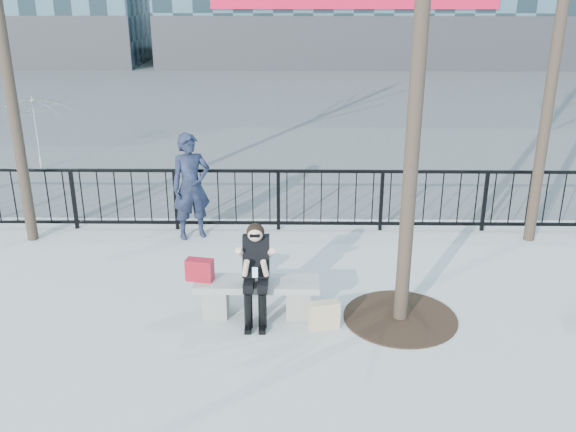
{
  "coord_description": "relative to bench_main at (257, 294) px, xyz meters",
  "views": [
    {
      "loc": [
        0.52,
        -7.56,
        4.32
      ],
      "look_at": [
        0.4,
        0.8,
        1.1
      ],
      "focal_mm": 40.0,
      "sensor_mm": 36.0,
      "label": 1
    }
  ],
  "objects": [
    {
      "name": "handbag",
      "position": [
        -0.75,
        0.02,
        0.34
      ],
      "size": [
        0.38,
        0.23,
        0.29
      ],
      "primitive_type": "cube",
      "rotation": [
        0.0,
        0.0,
        -0.18
      ],
      "color": "maroon",
      "rests_on": "bench_main"
    },
    {
      "name": "standing_man",
      "position": [
        -1.26,
        2.65,
        0.61
      ],
      "size": [
        0.79,
        0.68,
        1.82
      ],
      "primitive_type": "imported",
      "rotation": [
        0.0,
        0.0,
        0.43
      ],
      "color": "black",
      "rests_on": "ground"
    },
    {
      "name": "railing",
      "position": [
        0.0,
        3.0,
        0.25
      ],
      "size": [
        14.0,
        0.06,
        1.1
      ],
      "color": "black",
      "rests_on": "ground"
    },
    {
      "name": "shopping_bag",
      "position": [
        0.88,
        -0.36,
        -0.12
      ],
      "size": [
        0.41,
        0.24,
        0.37
      ],
      "primitive_type": "cube",
      "rotation": [
        0.0,
        0.0,
        0.25
      ],
      "color": "beige",
      "rests_on": "ground"
    },
    {
      "name": "street_surface",
      "position": [
        0.0,
        15.0,
        -0.3
      ],
      "size": [
        60.0,
        23.0,
        0.01
      ],
      "primitive_type": "cube",
      "color": "#474747",
      "rests_on": "ground"
    },
    {
      "name": "tree_grate",
      "position": [
        1.9,
        -0.1,
        -0.29
      ],
      "size": [
        1.5,
        1.5,
        0.02
      ],
      "primitive_type": "cylinder",
      "color": "black",
      "rests_on": "ground"
    },
    {
      "name": "bench_main",
      "position": [
        0.0,
        0.0,
        0.0
      ],
      "size": [
        1.65,
        0.46,
        0.49
      ],
      "color": "gray",
      "rests_on": "ground"
    },
    {
      "name": "seated_woman",
      "position": [
        0.0,
        -0.16,
        0.37
      ],
      "size": [
        0.5,
        0.64,
        1.34
      ],
      "color": "black",
      "rests_on": "ground"
    },
    {
      "name": "vendor_umbrella",
      "position": [
        -5.37,
        6.54,
        0.55
      ],
      "size": [
        2.46,
        2.48,
        1.7
      ],
      "primitive_type": "imported",
      "rotation": [
        0.0,
        0.0,
        0.42
      ],
      "color": "yellow",
      "rests_on": "ground"
    },
    {
      "name": "ground",
      "position": [
        0.0,
        0.0,
        -0.3
      ],
      "size": [
        120.0,
        120.0,
        0.0
      ],
      "primitive_type": "plane",
      "color": "#A5A6A0",
      "rests_on": "ground"
    }
  ]
}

